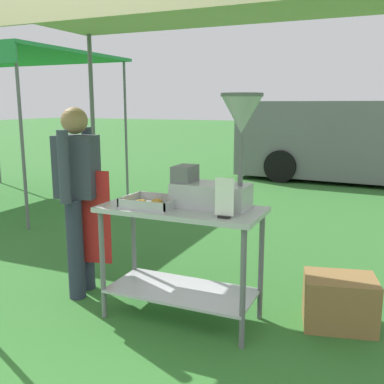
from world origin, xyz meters
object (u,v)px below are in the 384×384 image
object	(u,v)px
donut_cart	(181,240)
donut_tray	(152,203)
supply_crate	(339,302)
stall_canopy	(186,10)
menu_sign	(224,201)
van_grey	(374,140)
vendor	(79,192)
donut_fryer	(221,162)

from	to	relation	value
donut_cart	donut_tray	size ratio (longest dim) A/B	3.12
donut_cart	supply_crate	distance (m)	1.26
donut_cart	donut_tray	distance (m)	0.35
stall_canopy	menu_sign	size ratio (longest dim) A/B	11.56
stall_canopy	van_grey	size ratio (longest dim) A/B	0.56
menu_sign	donut_cart	bearing A→B (deg)	156.68
donut_cart	vendor	size ratio (longest dim) A/B	0.75
donut_cart	stall_canopy	bearing A→B (deg)	90.00
stall_canopy	vendor	distance (m)	1.69
vendor	van_grey	bearing A→B (deg)	73.66
donut_tray	menu_sign	world-z (taller)	menu_sign
donut_tray	menu_sign	xyz separation A→B (m)	(0.61, -0.11, 0.10)
donut_tray	supply_crate	size ratio (longest dim) A/B	0.67
stall_canopy	supply_crate	size ratio (longest dim) A/B	5.40
stall_canopy	donut_tray	bearing A→B (deg)	-142.77
donut_cart	van_grey	distance (m)	7.33
donut_tray	vendor	distance (m)	0.79
menu_sign	supply_crate	xyz separation A→B (m)	(0.73, 0.53, -0.81)
supply_crate	van_grey	bearing A→B (deg)	90.20
donut_cart	menu_sign	world-z (taller)	menu_sign
stall_canopy	van_grey	distance (m)	7.36
donut_fryer	supply_crate	bearing A→B (deg)	18.31
donut_tray	donut_cart	bearing A→B (deg)	16.20
donut_fryer	menu_sign	distance (m)	0.35
stall_canopy	donut_fryer	xyz separation A→B (m)	(0.28, -0.02, -1.05)
supply_crate	van_grey	world-z (taller)	van_grey
donut_cart	donut_tray	xyz separation A→B (m)	(-0.21, -0.06, 0.28)
stall_canopy	supply_crate	bearing A→B (deg)	12.90
stall_canopy	donut_tray	distance (m)	1.40
donut_fryer	supply_crate	xyz separation A→B (m)	(0.85, 0.28, -1.03)
supply_crate	donut_tray	bearing A→B (deg)	-162.63
donut_tray	menu_sign	size ratio (longest dim) A/B	1.43
donut_cart	donut_tray	world-z (taller)	donut_tray
supply_crate	donut_fryer	bearing A→B (deg)	-161.69
menu_sign	stall_canopy	bearing A→B (deg)	145.74
donut_fryer	stall_canopy	bearing A→B (deg)	175.56
donut_cart	donut_fryer	world-z (taller)	donut_fryer
menu_sign	supply_crate	bearing A→B (deg)	35.88
donut_cart	donut_fryer	distance (m)	0.66
vendor	van_grey	world-z (taller)	van_grey
menu_sign	supply_crate	world-z (taller)	menu_sign
donut_cart	van_grey	xyz separation A→B (m)	(1.10, 7.24, 0.25)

